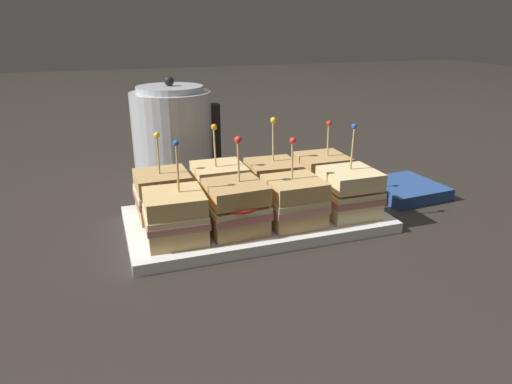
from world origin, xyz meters
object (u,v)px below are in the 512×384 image
Objects in this scene: sandwich_front_far_right at (349,193)px; sandwich_back_far_left at (163,194)px; sandwich_front_center_right at (294,201)px; napkin_stack at (404,189)px; sandwich_front_center_left at (236,207)px; sandwich_back_center_left at (219,187)px; sandwich_back_center_right at (272,182)px; kettle_steel at (173,136)px; sandwich_front_far_left at (175,216)px; serving_platter at (256,219)px; sandwich_back_far_right at (322,176)px.

sandwich_back_far_left is at bearing 161.05° from sandwich_front_far_right.
sandwich_front_center_right is 1.00× the size of napkin_stack.
sandwich_front_center_left is at bearing -46.15° from sandwich_back_far_left.
sandwich_back_center_left is at bearing -0.98° from sandwich_back_far_left.
sandwich_back_center_right is at bearing 88.94° from sandwich_front_center_right.
kettle_steel is (-0.14, 0.33, 0.05)m from sandwich_front_center_right.
sandwich_front_far_right is (0.10, 0.00, 0.00)m from sandwich_front_center_right.
napkin_stack is (0.48, -0.02, -0.04)m from sandwich_back_far_left.
sandwich_back_far_left is 1.02× the size of napkin_stack.
sandwich_front_far_left is 0.49m from napkin_stack.
sandwich_back_far_left is (-0.20, 0.10, -0.00)m from sandwich_front_center_right.
kettle_steel is at bearing 80.52° from sandwich_front_far_left.
serving_platter is at bearing -19.26° from sandwich_back_far_left.
sandwich_back_far_left is 0.94× the size of sandwich_back_center_right.
sandwich_back_center_left reaches higher than sandwich_back_far_right.
sandwich_back_far_right is (0.10, -0.00, 0.00)m from sandwich_back_center_right.
sandwich_front_far_left is at bearing -169.65° from napkin_stack.
sandwich_back_center_right is (0.10, 0.10, -0.00)m from sandwich_front_center_left.
napkin_stack is at bearing -2.64° from sandwich_back_center_right.
kettle_steel is 1.58× the size of napkin_stack.
kettle_steel is at bearing 122.19° from sandwich_back_center_right.
napkin_stack is at bearing 17.34° from sandwich_front_center_right.
sandwich_back_center_right reaches higher than sandwich_back_center_left.
sandwich_front_far_left is 1.06× the size of sandwich_back_far_right.
kettle_steel is (0.06, 0.22, 0.05)m from sandwich_back_far_left.
serving_platter is at bearing 18.92° from sandwich_front_far_left.
sandwich_front_far_left is 1.06× the size of sandwich_back_far_left.
napkin_stack is at bearing 6.38° from serving_platter.
kettle_steel is at bearing 108.54° from serving_platter.
sandwich_front_center_left is 0.97× the size of sandwich_back_center_right.
napkin_stack is (0.33, 0.04, 0.00)m from serving_platter.
serving_platter is 2.83× the size of sandwich_front_far_left.
sandwich_back_center_right is at bearing 177.36° from napkin_stack.
sandwich_front_far_left is at bearing -133.52° from sandwich_back_center_left.
sandwich_front_center_left is 0.67× the size of kettle_steel.
kettle_steel reaches higher than sandwich_front_far_right.
sandwich_back_far_right is at bearing 25.96° from sandwich_front_center_left.
sandwich_back_center_right is (0.00, 0.10, 0.00)m from sandwich_front_center_right.
sandwich_back_center_right is 1.08× the size of napkin_stack.
sandwich_back_far_left is at bearing 178.19° from napkin_stack.
napkin_stack is at bearing 25.78° from sandwich_front_far_right.
sandwich_front_center_left is 0.22m from sandwich_back_far_right.
sandwich_back_far_left is 0.30m from sandwich_back_far_right.
kettle_steel reaches higher than sandwich_back_center_left.
sandwich_back_far_right is at bearing 91.37° from sandwich_front_far_right.
serving_platter is at bearing 44.28° from sandwich_front_center_left.
sandwich_front_center_left is at bearing -154.04° from sandwich_back_far_right.
sandwich_front_center_right is 0.14m from sandwich_back_center_left.
napkin_stack is (0.38, -0.01, -0.05)m from sandwich_back_center_left.
sandwich_front_far_left is at bearing -99.48° from kettle_steel.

